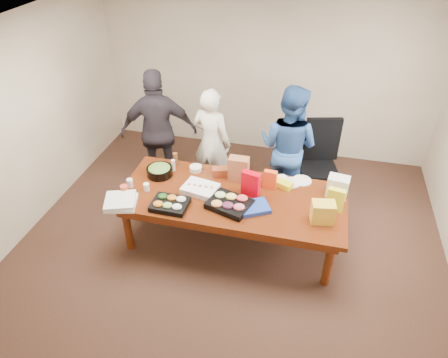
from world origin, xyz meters
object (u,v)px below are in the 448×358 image
(office_chair, at_px, (318,167))
(sheet_cake, at_px, (200,189))
(person_right, at_px, (288,147))
(salad_bowl, at_px, (160,171))
(person_center, at_px, (212,142))
(conference_table, at_px, (231,219))

(office_chair, relative_size, sheet_cake, 2.83)
(person_right, distance_m, salad_bowl, 1.81)
(salad_bowl, bearing_deg, person_center, 60.46)
(office_chair, relative_size, salad_bowl, 3.52)
(conference_table, bearing_deg, person_center, 117.16)
(conference_table, bearing_deg, salad_bowl, 168.23)
(person_right, distance_m, sheet_cake, 1.46)
(office_chair, height_order, sheet_cake, office_chair)
(person_right, xyz_separation_m, salad_bowl, (-1.59, -0.87, -0.10))
(conference_table, height_order, salad_bowl, salad_bowl)
(person_center, relative_size, sheet_cake, 3.91)
(person_center, height_order, person_right, person_right)
(conference_table, relative_size, sheet_cake, 6.59)
(office_chair, distance_m, person_right, 0.55)
(salad_bowl, bearing_deg, office_chair, 24.33)
(person_center, relative_size, salad_bowl, 4.87)
(salad_bowl, bearing_deg, person_right, 28.72)
(sheet_cake, bearing_deg, person_center, 108.27)
(conference_table, xyz_separation_m, office_chair, (1.01, 1.14, 0.23))
(office_chair, xyz_separation_m, sheet_cake, (-1.42, -1.14, 0.19))
(office_chair, relative_size, person_right, 0.66)
(sheet_cake, bearing_deg, person_right, 59.04)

